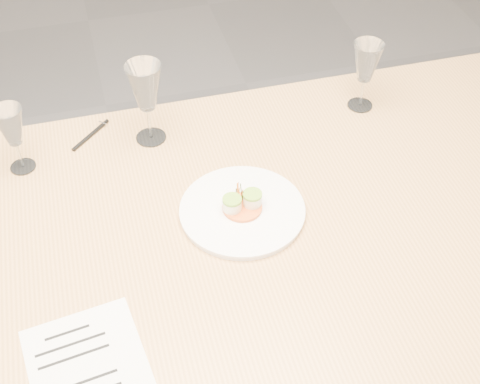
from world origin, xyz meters
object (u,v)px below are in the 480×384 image
object	(u,v)px
recipe_sheet	(89,371)
dining_table	(147,267)
ballpoint_pen	(91,135)
wine_glass_1	(145,89)
wine_glass_0	(11,128)
wine_glass_2	(366,63)
dinner_plate	(242,210)

from	to	relation	value
recipe_sheet	dining_table	bearing A→B (deg)	54.00
ballpoint_pen	wine_glass_1	bearing A→B (deg)	-62.02
wine_glass_0	wine_glass_2	xyz separation A→B (m)	(0.90, 0.02, 0.01)
dining_table	dinner_plate	bearing A→B (deg)	10.08
recipe_sheet	wine_glass_1	xyz separation A→B (m)	(0.23, 0.64, 0.15)
ballpoint_pen	recipe_sheet	bearing A→B (deg)	-140.75
dining_table	wine_glass_0	bearing A→B (deg)	126.26
dinner_plate	wine_glass_2	distance (m)	0.53
recipe_sheet	wine_glass_0	world-z (taller)	wine_glass_0
wine_glass_2	wine_glass_0	bearing A→B (deg)	-178.94
wine_glass_2	dinner_plate	bearing A→B (deg)	-143.47
dining_table	wine_glass_1	size ratio (longest dim) A/B	10.84
ballpoint_pen	dinner_plate	bearing A→B (deg)	-94.63
dining_table	wine_glass_2	distance (m)	0.77
dining_table	ballpoint_pen	xyz separation A→B (m)	(-0.07, 0.41, 0.07)
dining_table	ballpoint_pen	distance (m)	0.42
wine_glass_2	wine_glass_1	bearing A→B (deg)	178.73
dinner_plate	recipe_sheet	world-z (taller)	dinner_plate
recipe_sheet	wine_glass_2	bearing A→B (deg)	30.24
wine_glass_1	dining_table	bearing A→B (deg)	-102.22
ballpoint_pen	wine_glass_2	distance (m)	0.74
dinner_plate	dining_table	bearing A→B (deg)	-169.92
wine_glass_1	recipe_sheet	bearing A→B (deg)	-109.52
recipe_sheet	wine_glass_1	distance (m)	0.70
dining_table	ballpoint_pen	bearing A→B (deg)	99.76
wine_glass_1	wine_glass_2	bearing A→B (deg)	-1.27
recipe_sheet	wine_glass_2	size ratio (longest dim) A/B	1.54
ballpoint_pen	dining_table	bearing A→B (deg)	-124.59
recipe_sheet	wine_glass_0	xyz separation A→B (m)	(-0.10, 0.61, 0.12)
wine_glass_0	wine_glass_1	distance (m)	0.33
dinner_plate	wine_glass_1	xyz separation A→B (m)	(-0.16, 0.32, 0.14)
dining_table	wine_glass_1	world-z (taller)	wine_glass_1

